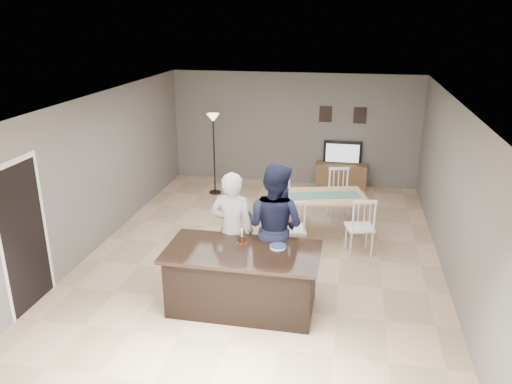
% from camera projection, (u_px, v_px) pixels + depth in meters
% --- Properties ---
extents(floor, '(8.00, 8.00, 0.00)m').
position_uv_depth(floor, '(265.00, 252.00, 8.87)').
color(floor, tan).
rests_on(floor, ground).
extents(room_shell, '(8.00, 8.00, 8.00)m').
position_uv_depth(room_shell, '(265.00, 161.00, 8.30)').
color(room_shell, slate).
rests_on(room_shell, floor).
extents(kitchen_island, '(2.15, 1.10, 0.90)m').
position_uv_depth(kitchen_island, '(243.00, 279.00, 7.05)').
color(kitchen_island, black).
rests_on(kitchen_island, floor).
extents(tv_console, '(1.20, 0.40, 0.60)m').
position_uv_depth(tv_console, '(341.00, 176.00, 12.03)').
color(tv_console, brown).
rests_on(tv_console, floor).
extents(television, '(0.91, 0.12, 0.53)m').
position_uv_depth(television, '(343.00, 153.00, 11.91)').
color(television, black).
rests_on(television, tv_console).
extents(tv_screen_glow, '(0.78, 0.00, 0.78)m').
position_uv_depth(tv_screen_glow, '(342.00, 153.00, 11.83)').
color(tv_screen_glow, '#CA6716').
rests_on(tv_screen_glow, tv_console).
extents(picture_frames, '(1.10, 0.02, 0.38)m').
position_uv_depth(picture_frames, '(343.00, 115.00, 11.74)').
color(picture_frames, black).
rests_on(picture_frames, room_shell).
extents(doorway, '(0.00, 2.10, 2.65)m').
position_uv_depth(doorway, '(22.00, 224.00, 6.86)').
color(doorway, black).
rests_on(doorway, floor).
extents(woman, '(0.68, 0.45, 1.83)m').
position_uv_depth(woman, '(232.00, 230.00, 7.50)').
color(woman, '#BABBBF').
rests_on(woman, floor).
extents(man, '(1.17, 1.04, 1.98)m').
position_uv_depth(man, '(274.00, 227.00, 7.44)').
color(man, '#161A32').
rests_on(man, floor).
extents(birthday_cake, '(0.14, 0.14, 0.22)m').
position_uv_depth(birthday_cake, '(242.00, 239.00, 7.11)').
color(birthday_cake, gold).
rests_on(birthday_cake, kitchen_island).
extents(plate_stack, '(0.23, 0.23, 0.04)m').
position_uv_depth(plate_stack, '(278.00, 247.00, 6.96)').
color(plate_stack, white).
rests_on(plate_stack, kitchen_island).
extents(dining_table, '(2.10, 2.32, 1.06)m').
position_uv_depth(dining_table, '(318.00, 203.00, 9.28)').
color(dining_table, '#9E8156').
rests_on(dining_table, floor).
extents(floor_lamp, '(0.28, 0.28, 1.88)m').
position_uv_depth(floor_lamp, '(213.00, 132.00, 11.30)').
color(floor_lamp, black).
rests_on(floor_lamp, floor).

